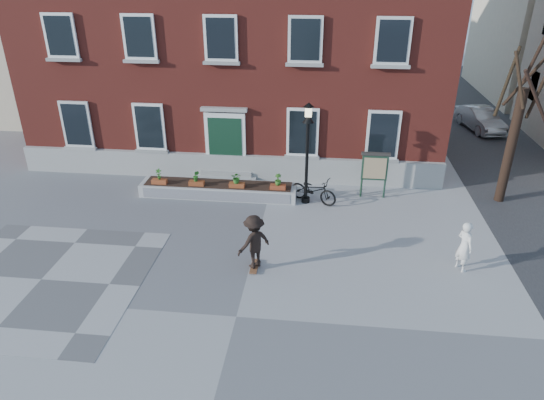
# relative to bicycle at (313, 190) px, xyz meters

# --- Properties ---
(ground) EXTENTS (100.00, 100.00, 0.00)m
(ground) POSITION_rel_bicycle_xyz_m (-1.76, -7.05, -0.51)
(ground) COLOR gray
(ground) RESTS_ON ground
(checker_patch) EXTENTS (6.00, 6.00, 0.01)m
(checker_patch) POSITION_rel_bicycle_xyz_m (-7.76, -6.05, -0.50)
(checker_patch) COLOR #555658
(checker_patch) RESTS_ON ground
(bicycle) EXTENTS (2.04, 1.43, 1.02)m
(bicycle) POSITION_rel_bicycle_xyz_m (0.00, 0.00, 0.00)
(bicycle) COLOR black
(bicycle) RESTS_ON ground
(parked_car) EXTENTS (2.09, 3.95, 1.24)m
(parked_car) POSITION_rel_bicycle_xyz_m (8.84, 10.07, 0.11)
(parked_car) COLOR #AFB1B4
(parked_car) RESTS_ON ground
(bystander) EXTENTS (0.61, 0.70, 1.61)m
(bystander) POSITION_rel_bicycle_xyz_m (4.61, -4.11, 0.30)
(bystander) COLOR silver
(bystander) RESTS_ON ground
(brick_building) EXTENTS (18.40, 10.85, 12.60)m
(brick_building) POSITION_rel_bicycle_xyz_m (-3.76, 6.93, 5.79)
(brick_building) COLOR maroon
(brick_building) RESTS_ON ground
(planter_assembly) EXTENTS (6.20, 1.12, 1.15)m
(planter_assembly) POSITION_rel_bicycle_xyz_m (-3.75, 0.13, -0.20)
(planter_assembly) COLOR beige
(planter_assembly) RESTS_ON ground
(bare_tree) EXTENTS (1.83, 1.83, 6.16)m
(bare_tree) POSITION_rel_bicycle_xyz_m (7.25, 0.96, 2.28)
(bare_tree) COLOR black
(bare_tree) RESTS_ON ground
(lamp_post) EXTENTS (0.40, 0.40, 3.93)m
(lamp_post) POSITION_rel_bicycle_xyz_m (-0.29, -0.05, 2.03)
(lamp_post) COLOR black
(lamp_post) RESTS_ON ground
(notice_board) EXTENTS (1.10, 0.16, 1.87)m
(notice_board) POSITION_rel_bicycle_xyz_m (2.32, 0.69, 0.75)
(notice_board) COLOR #193221
(notice_board) RESTS_ON ground
(skateboarder) EXTENTS (1.24, 1.21, 1.78)m
(skateboarder) POSITION_rel_bicycle_xyz_m (-1.61, -4.75, 0.42)
(skateboarder) COLOR brown
(skateboarder) RESTS_ON ground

